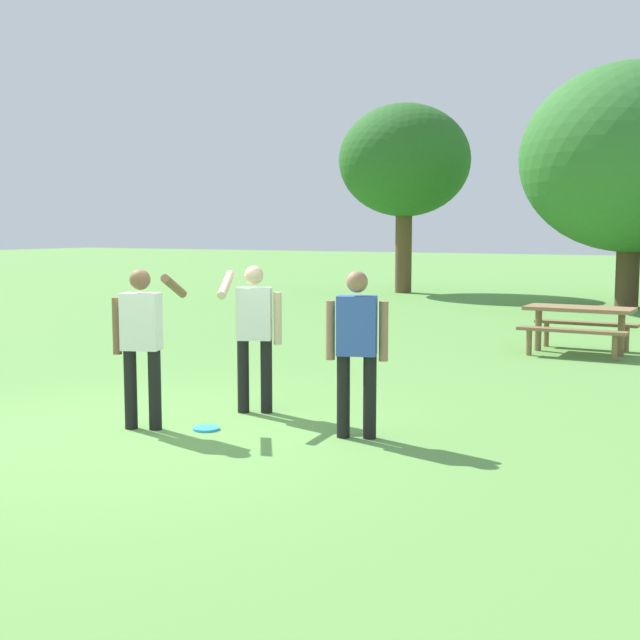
{
  "coord_description": "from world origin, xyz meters",
  "views": [
    {
      "loc": [
        5.4,
        -6.32,
        2.05
      ],
      "look_at": [
        0.83,
        1.94,
        1.0
      ],
      "focal_mm": 46.49,
      "sensor_mm": 36.0,
      "label": 1
    }
  ],
  "objects_px": {
    "picnic_table_near": "(579,319)",
    "person_thrower": "(357,343)",
    "tree_broad_center": "(632,158)",
    "tree_tall_left": "(404,161)",
    "person_bystander": "(254,327)",
    "frisbee": "(206,429)",
    "person_catcher": "(142,336)"
  },
  "relations": [
    {
      "from": "tree_tall_left",
      "to": "frisbee",
      "type": "bearing_deg",
      "value": -72.89
    },
    {
      "from": "person_thrower",
      "to": "person_bystander",
      "type": "relative_size",
      "value": 1.0
    },
    {
      "from": "person_bystander",
      "to": "tree_tall_left",
      "type": "xyz_separation_m",
      "value": [
        -5.47,
        16.88,
        3.19
      ]
    },
    {
      "from": "person_bystander",
      "to": "tree_broad_center",
      "type": "distance_m",
      "value": 15.2
    },
    {
      "from": "picnic_table_near",
      "to": "tree_broad_center",
      "type": "distance_m",
      "value": 9.18
    },
    {
      "from": "person_thrower",
      "to": "tree_tall_left",
      "type": "relative_size",
      "value": 0.28
    },
    {
      "from": "frisbee",
      "to": "tree_tall_left",
      "type": "xyz_separation_m",
      "value": [
        -5.47,
        17.78,
        4.14
      ]
    },
    {
      "from": "person_catcher",
      "to": "tree_tall_left",
      "type": "relative_size",
      "value": 0.28
    },
    {
      "from": "person_catcher",
      "to": "tree_tall_left",
      "type": "xyz_separation_m",
      "value": [
        -4.89,
        18.06,
        3.19
      ]
    },
    {
      "from": "person_thrower",
      "to": "tree_broad_center",
      "type": "distance_m",
      "value": 15.56
    },
    {
      "from": "person_catcher",
      "to": "frisbee",
      "type": "distance_m",
      "value": 1.15
    },
    {
      "from": "person_catcher",
      "to": "tree_broad_center",
      "type": "relative_size",
      "value": 0.26
    },
    {
      "from": "frisbee",
      "to": "person_catcher",
      "type": "bearing_deg",
      "value": -155.16
    },
    {
      "from": "person_thrower",
      "to": "picnic_table_near",
      "type": "relative_size",
      "value": 0.96
    },
    {
      "from": "frisbee",
      "to": "picnic_table_near",
      "type": "xyz_separation_m",
      "value": [
        2.22,
        7.17,
        0.55
      ]
    },
    {
      "from": "tree_broad_center",
      "to": "tree_tall_left",
      "type": "bearing_deg",
      "value": 163.99
    },
    {
      "from": "tree_tall_left",
      "to": "tree_broad_center",
      "type": "height_order",
      "value": "tree_broad_center"
    },
    {
      "from": "person_thrower",
      "to": "person_bystander",
      "type": "xyz_separation_m",
      "value": [
        -1.49,
        0.45,
        0.02
      ]
    },
    {
      "from": "frisbee",
      "to": "person_thrower",
      "type": "bearing_deg",
      "value": 16.96
    },
    {
      "from": "person_bystander",
      "to": "frisbee",
      "type": "xyz_separation_m",
      "value": [
        0.0,
        -0.9,
        -0.95
      ]
    },
    {
      "from": "person_catcher",
      "to": "person_bystander",
      "type": "relative_size",
      "value": 1.0
    },
    {
      "from": "person_bystander",
      "to": "picnic_table_near",
      "type": "relative_size",
      "value": 0.96
    },
    {
      "from": "person_bystander",
      "to": "frisbee",
      "type": "bearing_deg",
      "value": -89.98
    },
    {
      "from": "frisbee",
      "to": "picnic_table_near",
      "type": "height_order",
      "value": "picnic_table_near"
    },
    {
      "from": "picnic_table_near",
      "to": "tree_tall_left",
      "type": "distance_m",
      "value": 13.59
    },
    {
      "from": "person_bystander",
      "to": "tree_broad_center",
      "type": "xyz_separation_m",
      "value": [
        1.64,
        14.84,
        2.85
      ]
    },
    {
      "from": "picnic_table_near",
      "to": "person_thrower",
      "type": "bearing_deg",
      "value": -96.19
    },
    {
      "from": "tree_tall_left",
      "to": "tree_broad_center",
      "type": "bearing_deg",
      "value": -16.01
    },
    {
      "from": "frisbee",
      "to": "tree_tall_left",
      "type": "relative_size",
      "value": 0.05
    },
    {
      "from": "person_thrower",
      "to": "tree_broad_center",
      "type": "height_order",
      "value": "tree_broad_center"
    },
    {
      "from": "frisbee",
      "to": "tree_broad_center",
      "type": "xyz_separation_m",
      "value": [
        1.64,
        15.74,
        3.8
      ]
    },
    {
      "from": "person_bystander",
      "to": "tree_broad_center",
      "type": "bearing_deg",
      "value": 83.68
    }
  ]
}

